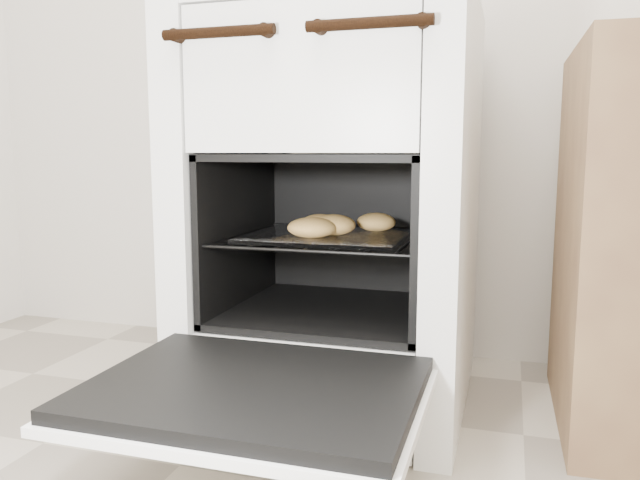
# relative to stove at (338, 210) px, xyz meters

# --- Properties ---
(stove) EXTENTS (0.64, 0.72, 0.99)m
(stove) POSITION_rel_stove_xyz_m (0.00, 0.00, 0.00)
(stove) COLOR white
(stove) RESTS_ON ground
(oven_door) EXTENTS (0.58, 0.45, 0.04)m
(oven_door) POSITION_rel_stove_xyz_m (-0.00, -0.54, -0.27)
(oven_door) COLOR black
(oven_door) RESTS_ON stove
(oven_rack) EXTENTS (0.47, 0.45, 0.01)m
(oven_rack) POSITION_rel_stove_xyz_m (0.00, -0.07, -0.06)
(oven_rack) COLOR black
(oven_rack) RESTS_ON stove
(foil_sheet) EXTENTS (0.36, 0.32, 0.01)m
(foil_sheet) POSITION_rel_stove_xyz_m (-0.00, -0.09, -0.05)
(foil_sheet) COLOR white
(foil_sheet) RESTS_ON oven_rack
(baked_rolls) EXTENTS (0.25, 0.28, 0.05)m
(baked_rolls) POSITION_rel_stove_xyz_m (0.01, -0.09, -0.03)
(baked_rolls) COLOR #DCA658
(baked_rolls) RESTS_ON foil_sheet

